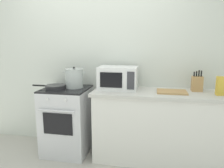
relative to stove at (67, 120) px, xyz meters
The scene contains 10 objects.
back_wall 1.09m from the stove, 29.72° to the left, with size 4.40×0.10×2.50m, color silver.
lower_cabinet_right 1.25m from the stove, ahead, with size 1.64×0.56×0.88m, color white.
countertop_right 1.33m from the stove, ahead, with size 1.70×0.60×0.04m, color beige.
stove is the anchor object (origin of this frame).
stock_pot 0.60m from the stove, 28.66° to the left, with size 0.33×0.24×0.29m.
frying_pan 0.51m from the stove, 153.74° to the right, with size 0.47×0.27×0.05m.
microwave 0.94m from the stove, ahead, with size 0.50×0.37×0.30m.
cutting_board 1.47m from the stove, ahead, with size 0.36×0.26×0.02m, color tan.
knife_block 1.80m from the stove, ahead, with size 0.13×0.10×0.27m.
pasta_box 2.01m from the stove, ahead, with size 0.08×0.08×0.22m, color gold.
Camera 1 is at (0.80, -2.05, 1.51)m, focal length 33.94 mm.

